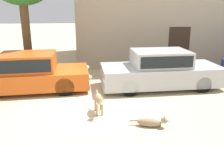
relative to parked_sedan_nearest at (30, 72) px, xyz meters
The scene contains 5 objects.
ground_plane 2.61m from the parked_sedan_nearest, 30.45° to the right, with size 80.00×80.00×0.00m, color #CCB78E.
parked_sedan_nearest is the anchor object (origin of this frame).
parked_sedan_second 4.98m from the parked_sedan_nearest, ahead, with size 4.77×1.96×1.47m.
stray_dog_spotted 5.04m from the parked_sedan_nearest, 38.97° to the right, with size 1.03×0.40×0.33m.
stray_dog_tan 3.39m from the parked_sedan_nearest, 41.73° to the right, with size 0.26×0.94×0.67m.
Camera 1 is at (0.23, -7.19, 3.02)m, focal length 36.68 mm.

